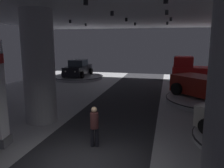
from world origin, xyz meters
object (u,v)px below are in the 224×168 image
Objects in this scene: visitor_walking_near at (94,124)px; column_left at (39,67)px; display_platform_deep_right at (201,83)px; display_platform_far_right at (210,100)px; display_car_deep_left at (78,69)px; pickup_truck_deep_right at (198,72)px; pickup_truck_far_right at (216,85)px; display_platform_deep_left at (78,77)px.

column_left is at bearing 148.86° from visitor_walking_near.
display_platform_far_right reaches higher than display_platform_deep_right.
display_car_deep_left is at bearing 114.16° from visitor_walking_near.
display_platform_far_right is at bearing -92.72° from display_platform_deep_right.
pickup_truck_deep_right is 1.27× the size of display_car_deep_left.
pickup_truck_far_right is (0.23, -6.93, 0.03)m from pickup_truck_deep_right.
display_car_deep_left is at bearing 178.27° from display_platform_deep_right.
display_platform_deep_right is 1.07× the size of display_platform_deep_left.
display_platform_deep_right is 1.10m from pickup_truck_deep_right.
pickup_truck_deep_right is 6.78m from display_platform_far_right.
display_platform_far_right is (12.10, -7.06, -0.92)m from display_car_deep_left.
visitor_walking_near is at bearing -65.84° from display_car_deep_left.
visitor_walking_near is at bearing -31.14° from column_left.
pickup_truck_far_right is at bearing -30.49° from display_platform_deep_left.
display_platform_deep_right is at bearing -1.73° from display_car_deep_left.
pickup_truck_far_right is (9.11, 5.54, -1.52)m from column_left.
visitor_walking_near is (-5.39, -14.58, -0.30)m from pickup_truck_deep_right.
display_car_deep_left is at bearing 104.05° from column_left.
pickup_truck_far_right is (12.32, -7.29, 0.14)m from display_car_deep_left.
display_platform_far_right is (12.09, -7.03, -0.01)m from display_platform_deep_left.
pickup_truck_far_right reaches higher than display_platform_deep_right.
pickup_truck_deep_right is 3.40× the size of visitor_walking_near.
column_left is 13.44m from display_platform_deep_left.
display_car_deep_left is at bearing 149.40° from pickup_truck_far_right.
pickup_truck_far_right is (-0.09, -6.91, 1.08)m from display_platform_deep_right.
display_car_deep_left is 16.37m from visitor_walking_near.
column_left is at bearing -147.00° from display_platform_far_right.
display_platform_deep_left is 14.34m from pickup_truck_far_right.
visitor_walking_near is (-5.39, -7.88, 0.74)m from display_platform_far_right.
display_car_deep_left is at bearing 178.31° from pickup_truck_deep_right.
visitor_walking_near is (6.70, -14.91, 0.73)m from display_platform_deep_left.
display_platform_far_right is 1.08× the size of pickup_truck_far_right.
pickup_truck_far_right is at bearing -30.60° from display_car_deep_left.
display_platform_far_right is at bearing 33.00° from column_left.
visitor_walking_near is at bearing -111.41° from display_platform_deep_right.
display_car_deep_left is 14.31m from pickup_truck_far_right.
display_platform_deep_left is 13.99m from display_platform_far_right.
display_platform_deep_right is (9.20, 12.45, -2.60)m from column_left.
column_left reaches higher than display_platform_deep_right.
column_left is 1.05× the size of pickup_truck_far_right.
display_platform_deep_left is 0.91m from display_car_deep_left.
display_platform_deep_right is at bearing 89.23° from pickup_truck_far_right.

